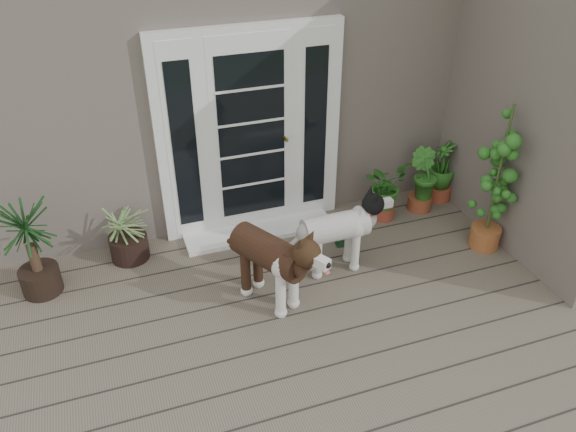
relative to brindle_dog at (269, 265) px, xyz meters
name	(u,v)px	position (x,y,z in m)	size (l,w,h in m)	color
deck	(354,364)	(0.43, -0.92, -0.46)	(6.20, 4.60, 0.12)	#6B5B4C
house_main	(220,42)	(0.43, 3.33, 1.03)	(7.40, 4.00, 3.10)	#665E54
door_unit	(251,133)	(0.23, 1.28, 0.68)	(1.90, 0.14, 2.15)	white
door_step	(259,230)	(0.23, 1.08, -0.37)	(1.60, 0.40, 0.05)	white
brindle_dog	(269,265)	(0.00, 0.00, 0.00)	(0.41, 0.95, 0.79)	#3F2517
white_dog	(335,239)	(0.73, 0.24, -0.04)	(0.37, 0.86, 0.71)	white
spider_plant	(126,230)	(-1.13, 1.08, -0.06)	(0.63, 0.63, 0.67)	#83975C
yucca	(31,248)	(-1.96, 0.82, 0.10)	(0.68, 0.68, 0.99)	black
herb_a	(385,194)	(1.62, 0.91, -0.09)	(0.48, 0.48, 0.61)	#1C6422
herb_b	(421,189)	(2.10, 0.94, -0.13)	(0.35, 0.35, 0.53)	#225317
herb_c	(441,176)	(2.43, 1.08, -0.10)	(0.38, 0.38, 0.58)	#1A5C1C
sapling	(498,177)	(2.35, 0.08, 0.41)	(0.48, 0.48, 1.62)	#195418
clog_left	(310,242)	(0.66, 0.67, -0.36)	(0.13, 0.27, 0.08)	#153417
clog_right	(339,235)	(0.98, 0.68, -0.34)	(0.16, 0.34, 0.10)	#14321C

